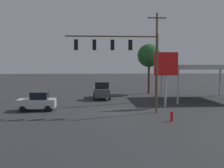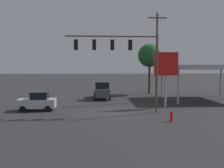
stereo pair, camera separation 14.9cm
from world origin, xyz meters
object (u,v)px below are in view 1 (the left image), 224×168
object	(u,v)px
utility_pole	(156,55)
fire_hydrant	(172,116)
pickup_parked	(102,91)
traffic_signal_assembly	(121,52)
hatchback_crossing	(38,102)
price_sign	(166,67)
street_tree	(149,56)

from	to	relation	value
utility_pole	fire_hydrant	distance (m)	12.71
pickup_parked	fire_hydrant	size ratio (longest dim) A/B	5.92
traffic_signal_assembly	hatchback_crossing	size ratio (longest dim) A/B	2.37
price_sign	hatchback_crossing	size ratio (longest dim) A/B	1.61
utility_pole	pickup_parked	size ratio (longest dim) A/B	2.17
utility_pole	price_sign	xyz separation A→B (m)	(0.07, 4.49, -1.39)
hatchback_crossing	fire_hydrant	xyz separation A→B (m)	(-12.39, 5.82, -0.51)
utility_pole	pickup_parked	distance (m)	8.96
traffic_signal_assembly	street_tree	distance (m)	16.94
hatchback_crossing	pickup_parked	world-z (taller)	pickup_parked
hatchback_crossing	street_tree	bearing A→B (deg)	-137.51
traffic_signal_assembly	pickup_parked	world-z (taller)	traffic_signal_assembly
price_sign	fire_hydrant	distance (m)	8.13
utility_pole	price_sign	distance (m)	4.70
hatchback_crossing	fire_hydrant	size ratio (longest dim) A/B	4.33
price_sign	pickup_parked	world-z (taller)	price_sign
traffic_signal_assembly	utility_pole	world-z (taller)	utility_pole
utility_pole	fire_hydrant	world-z (taller)	utility_pole
fire_hydrant	utility_pole	bearing A→B (deg)	-97.66
price_sign	traffic_signal_assembly	bearing A→B (deg)	29.51
pickup_parked	street_tree	xyz separation A→B (m)	(-7.88, -5.34, 5.06)
hatchback_crossing	street_tree	distance (m)	20.89
traffic_signal_assembly	fire_hydrant	size ratio (longest dim) A/B	10.27
utility_pole	fire_hydrant	xyz separation A→B (m)	(1.53, 11.36, -5.49)
price_sign	hatchback_crossing	xyz separation A→B (m)	(13.85, 1.05, -3.60)
street_tree	fire_hydrant	xyz separation A→B (m)	(2.42, 19.59, -5.73)
utility_pole	hatchback_crossing	size ratio (longest dim) A/B	2.96
traffic_signal_assembly	utility_pole	bearing A→B (deg)	-125.68
price_sign	pickup_parked	size ratio (longest dim) A/B	1.18
traffic_signal_assembly	pickup_parked	distance (m)	11.58
price_sign	hatchback_crossing	distance (m)	14.34
utility_pole	traffic_signal_assembly	bearing A→B (deg)	54.32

